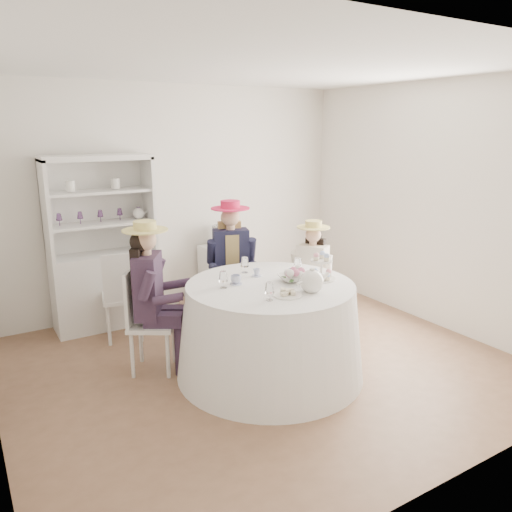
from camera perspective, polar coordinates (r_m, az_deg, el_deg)
ground at (r=4.89m, az=0.62°, el=-12.26°), size 4.50×4.50×0.00m
ceiling at (r=4.39m, az=0.73°, el=21.03°), size 4.50×4.50×0.00m
wall_back at (r=6.21m, az=-9.21°, el=6.45°), size 4.50×0.00×4.50m
wall_front at (r=2.99m, az=21.42°, el=-3.06°), size 4.50×0.00×4.50m
wall_right at (r=5.94m, az=19.51°, el=5.44°), size 0.00×4.50×4.50m
tea_table at (r=4.56m, az=1.61°, el=-8.39°), size 1.70×1.70×0.86m
hutch at (r=5.83m, az=-16.95°, el=-1.25°), size 1.23×0.67×1.92m
side_table at (r=6.41m, az=-3.74°, el=-2.12°), size 0.52×0.52×0.74m
hatbox at (r=6.28m, az=-3.82°, el=2.29°), size 0.32×0.32×0.27m
guest_left at (r=4.59m, az=-11.91°, el=-3.66°), size 0.60×0.56×1.41m
guest_mid at (r=5.39m, az=-2.85°, el=-0.34°), size 0.55×0.60×1.45m
guest_right at (r=5.41m, az=6.35°, el=-1.67°), size 0.53×0.49×1.25m
spare_chair at (r=5.39m, az=-15.02°, el=-4.16°), size 0.48×0.48×0.97m
teacup_a at (r=4.39m, az=-2.32°, el=-2.78°), size 0.10×0.10×0.07m
teacup_b at (r=4.62m, az=0.07°, el=-1.96°), size 0.07×0.07×0.06m
teacup_c at (r=4.61m, az=4.23°, el=-2.00°), size 0.11×0.11×0.07m
flower_bowl at (r=4.48m, az=3.99°, el=-2.58°), size 0.25×0.25×0.06m
flower_arrangement at (r=4.43m, az=4.55°, el=-1.98°), size 0.18×0.18×0.07m
table_teapot at (r=4.21m, az=6.42°, el=-2.90°), size 0.28×0.20×0.21m
sandwich_plate at (r=4.11m, az=3.63°, el=-4.35°), size 0.24×0.24×0.05m
cupcake_stand at (r=4.56m, az=7.47°, el=-1.57°), size 0.26×0.26×0.24m
stemware_set at (r=4.39m, az=1.66°, el=-2.28°), size 0.89×0.86×0.15m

